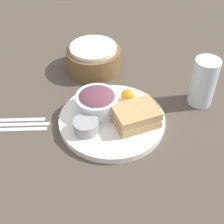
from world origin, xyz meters
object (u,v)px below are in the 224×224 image
Objects in this scene: plate at (112,120)px; sandwich at (136,116)px; salad_bowl at (97,101)px; fork at (12,129)px; drink_glass at (204,82)px; bread_basket at (94,58)px; knife at (13,124)px; dressing_cup at (86,126)px; spoon at (14,120)px.

sandwich is (0.06, -0.02, 0.03)m from plate.
fork is (-0.22, -0.07, -0.05)m from salad_bowl.
drink_glass reaches higher than bread_basket.
salad_bowl is 0.81× the size of drink_glass.
sandwich reaches higher than knife.
knife is (-0.32, -0.01, -0.04)m from sandwich.
drink_glass is 0.35m from bread_basket.
plate is 0.07m from sandwich.
bread_basket is at bearing 116.83° from sandwich.
plate is 0.26m from fork.
plate is at bearing -73.81° from bread_basket.
salad_bowl is 0.23m from knife.
dressing_cup is 0.39× the size of spoon.
fork is at bearing 177.40° from dressing_cup.
bread_basket is (-0.07, 0.25, 0.03)m from plate.
bread_basket reaches higher than dressing_cup.
dressing_cup is (-0.12, -0.04, -0.01)m from sandwich.
salad_bowl is (-0.04, 0.03, 0.04)m from plate.
sandwich is 0.73× the size of fork.
plate is 1.63× the size of bread_basket.
fork is (-0.19, -0.29, -0.04)m from bread_basket.
plate reaches higher than knife.
plate is at bearing -157.71° from drink_glass.
salad_bowl is 1.77× the size of dressing_cup.
dressing_cup is 0.20m from knife.
spoon is (-0.26, -0.01, -0.01)m from plate.
bread_basket is 0.32m from spoon.
plate is 0.08m from dressing_cup.
salad_bowl is 0.08m from dressing_cup.
fork is (-0.51, -0.14, -0.07)m from drink_glass.
plate is 0.26m from bread_basket.
knife is (-0.26, -0.02, -0.01)m from plate.
sandwich is 0.30m from bread_basket.
knife is 0.02m from spoon.
plate is at bearing 176.10° from spoon.
bread_basket is at bearing -128.09° from fork.
salad_bowl is at bearing -176.45° from spoon.
plate is 1.54× the size of fork.
sandwich reaches higher than spoon.
drink_glass reaches higher than knife.
bread_basket is 0.90× the size of knife.
sandwich is 0.97× the size of drink_glass.
dressing_cup is at bearing -140.60° from plate.
sandwich is 0.22m from drink_glass.
dressing_cup is at bearing -153.76° from drink_glass.
fork is 0.04m from spoon.
dressing_cup is (-0.02, -0.08, -0.01)m from salad_bowl.
drink_glass is at bearing 26.24° from dressing_cup.
spoon is at bearing 178.34° from sandwich.
dressing_cup is 0.35m from drink_glass.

